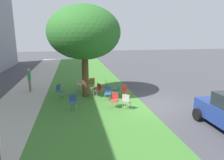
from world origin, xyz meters
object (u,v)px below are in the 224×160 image
chair_8 (92,82)px  pedestrian_1 (29,79)px  chair_0 (125,90)px  chair_10 (126,100)px  chair_3 (80,84)px  chair_5 (117,89)px  chair_11 (60,90)px  chair_4 (105,86)px  chair_6 (98,89)px  street_tree (84,33)px  chair_7 (73,101)px  chair_2 (108,92)px  chair_1 (91,85)px  chair_9 (114,99)px

chair_8 → pedestrian_1: bearing=86.5°
chair_0 → chair_10: (-1.97, 0.46, 0.00)m
chair_3 → pedestrian_1: pedestrian_1 is taller
chair_3 → chair_5: same height
chair_11 → pedestrian_1: bearing=49.1°
chair_3 → chair_4: same height
chair_6 → chair_8: size_ratio=1.00×
street_tree → chair_10: size_ratio=6.73×
chair_3 → chair_8: same height
chair_4 → pedestrian_1: pedestrian_1 is taller
chair_5 → chair_11: (0.56, 3.74, 0.00)m
chair_10 → chair_7: bearing=80.8°
chair_2 → chair_8: bearing=14.9°
street_tree → chair_8: (1.71, -0.56, -3.67)m
chair_10 → chair_1: bearing=22.5°
chair_0 → chair_5: 0.65m
chair_9 → chair_10: (-0.39, -0.59, 0.00)m
chair_1 → chair_3: bearing=55.6°
chair_2 → street_tree: bearing=49.5°
chair_0 → pedestrian_1: (2.91, 6.44, 0.41)m
chair_5 → chair_7: same height
chair_7 → chair_8: bearing=-19.2°
chair_8 → chair_2: bearing=-165.1°
street_tree → chair_11: 4.05m
chair_2 → chair_9: (-1.37, -0.14, 0.00)m
chair_9 → street_tree: bearing=30.3°
chair_2 → chair_7: same height
chair_9 → chair_0: bearing=-33.6°
chair_2 → chair_10: same height
chair_2 → pedestrian_1: bearing=59.3°
chair_11 → chair_2: bearing=-111.5°
chair_3 → chair_2: bearing=-148.3°
chair_5 → chair_8: (2.20, 1.46, 0.00)m
chair_1 → chair_5: (-1.50, -1.59, 0.00)m
street_tree → chair_11: street_tree is taller
chair_6 → chair_11: bearing=82.8°
chair_0 → chair_5: bearing=48.0°
chair_9 → chair_2: bearing=5.8°
chair_11 → pedestrian_1: pedestrian_1 is taller
chair_10 → chair_0: bearing=-13.1°
chair_6 → chair_9: same height
chair_1 → pedestrian_1: bearing=77.4°
chair_3 → chair_0: bearing=-130.9°
chair_2 → chair_3: 3.12m
chair_7 → chair_9: same height
chair_3 → chair_11: (-1.46, 1.39, 0.00)m
chair_8 → chair_0: bearing=-143.6°
chair_0 → chair_2: same height
chair_2 → chair_5: (0.64, -0.71, 0.00)m
chair_1 → chair_7: (-3.43, 1.31, 0.00)m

